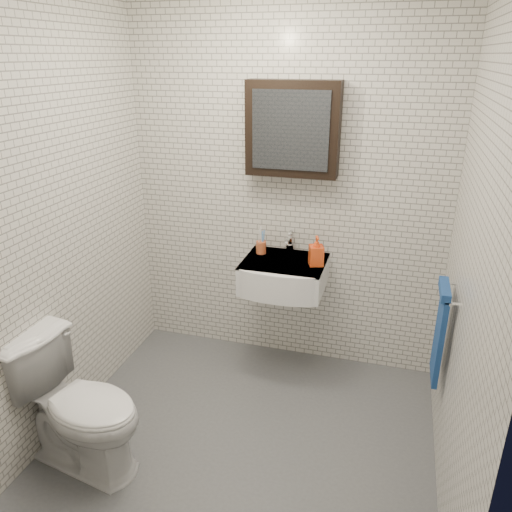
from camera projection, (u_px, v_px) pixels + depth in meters
The scene contains 9 objects.
ground at pixel (244, 436), 3.01m from camera, with size 2.20×2.00×0.01m, color #515459.
room_shell at pixel (241, 202), 2.46m from camera, with size 2.22×2.02×2.51m.
washbasin at pixel (283, 276), 3.36m from camera, with size 0.55×0.50×0.20m.
faucet at pixel (290, 244), 3.48m from camera, with size 0.06×0.20×0.15m.
mirror_cabinet at pixel (293, 129), 3.18m from camera, with size 0.60×0.15×0.60m.
towel_rail at pixel (440, 329), 2.78m from camera, with size 0.09×0.30×0.58m.
toothbrush_cup at pixel (261, 247), 3.48m from camera, with size 0.08×0.08×0.19m.
soap_bottle at pixel (316, 251), 3.26m from camera, with size 0.09×0.09×0.20m, color orange.
toilet at pixel (79, 405), 2.69m from camera, with size 0.43×0.75×0.77m, color white.
Camera 1 is at (0.73, -2.26, 2.15)m, focal length 35.00 mm.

